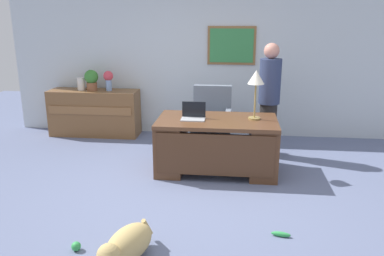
{
  "coord_description": "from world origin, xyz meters",
  "views": [
    {
      "loc": [
        0.53,
        -4.37,
        2.12
      ],
      "look_at": [
        0.01,
        0.3,
        0.75
      ],
      "focal_mm": 36.96,
      "sensor_mm": 36.0,
      "label": 1
    }
  ],
  "objects_px": {
    "armchair": "(212,122)",
    "dog_lying": "(127,245)",
    "dog_toy_ball": "(76,246)",
    "vase_with_flowers": "(108,79)",
    "potted_plant": "(91,79)",
    "credenza": "(95,113)",
    "vase_empty": "(81,84)",
    "dog_toy_bone": "(281,234)",
    "desk_lamp": "(256,80)",
    "desk": "(217,144)",
    "person_standing": "(269,99)",
    "laptop": "(193,115)"
  },
  "relations": [
    {
      "from": "vase_empty",
      "to": "potted_plant",
      "type": "height_order",
      "value": "potted_plant"
    },
    {
      "from": "armchair",
      "to": "dog_lying",
      "type": "xyz_separation_m",
      "value": [
        -0.55,
        -3.04,
        -0.31
      ]
    },
    {
      "from": "desk_lamp",
      "to": "potted_plant",
      "type": "bearing_deg",
      "value": 153.2
    },
    {
      "from": "vase_empty",
      "to": "dog_toy_bone",
      "type": "distance_m",
      "value": 4.55
    },
    {
      "from": "desk_lamp",
      "to": "vase_with_flowers",
      "type": "height_order",
      "value": "desk_lamp"
    },
    {
      "from": "potted_plant",
      "to": "credenza",
      "type": "bearing_deg",
      "value": -4.46
    },
    {
      "from": "armchair",
      "to": "dog_toy_ball",
      "type": "xyz_separation_m",
      "value": [
        -1.06,
        -2.95,
        -0.42
      ]
    },
    {
      "from": "laptop",
      "to": "desk_lamp",
      "type": "distance_m",
      "value": 0.95
    },
    {
      "from": "armchair",
      "to": "laptop",
      "type": "xyz_separation_m",
      "value": [
        -0.19,
        -0.87,
        0.33
      ]
    },
    {
      "from": "desk",
      "to": "person_standing",
      "type": "relative_size",
      "value": 0.95
    },
    {
      "from": "desk_lamp",
      "to": "dog_toy_ball",
      "type": "distance_m",
      "value": 3.0
    },
    {
      "from": "potted_plant",
      "to": "dog_toy_ball",
      "type": "xyz_separation_m",
      "value": [
        1.09,
        -3.56,
        -0.97
      ]
    },
    {
      "from": "vase_with_flowers",
      "to": "potted_plant",
      "type": "xyz_separation_m",
      "value": [
        -0.31,
        0.0,
        -0.01
      ]
    },
    {
      "from": "person_standing",
      "to": "potted_plant",
      "type": "height_order",
      "value": "person_standing"
    },
    {
      "from": "desk",
      "to": "vase_empty",
      "type": "height_order",
      "value": "vase_empty"
    },
    {
      "from": "armchair",
      "to": "dog_lying",
      "type": "relative_size",
      "value": 1.49
    },
    {
      "from": "desk",
      "to": "desk_lamp",
      "type": "distance_m",
      "value": 1.01
    },
    {
      "from": "laptop",
      "to": "vase_with_flowers",
      "type": "bearing_deg",
      "value": 138.07
    },
    {
      "from": "credenza",
      "to": "vase_empty",
      "type": "xyz_separation_m",
      "value": [
        -0.21,
        0.0,
        0.52
      ]
    },
    {
      "from": "vase_with_flowers",
      "to": "potted_plant",
      "type": "distance_m",
      "value": 0.31
    },
    {
      "from": "person_standing",
      "to": "potted_plant",
      "type": "xyz_separation_m",
      "value": [
        -3.02,
        0.74,
        0.13
      ]
    },
    {
      "from": "armchair",
      "to": "dog_lying",
      "type": "distance_m",
      "value": 3.1
    },
    {
      "from": "vase_with_flowers",
      "to": "credenza",
      "type": "bearing_deg",
      "value": -179.74
    },
    {
      "from": "vase_empty",
      "to": "potted_plant",
      "type": "bearing_deg",
      "value": 0.0
    },
    {
      "from": "desk_lamp",
      "to": "dog_toy_bone",
      "type": "xyz_separation_m",
      "value": [
        0.23,
        -1.7,
        -1.24
      ]
    },
    {
      "from": "person_standing",
      "to": "desk_lamp",
      "type": "bearing_deg",
      "value": -109.73
    },
    {
      "from": "desk_lamp",
      "to": "dog_toy_bone",
      "type": "distance_m",
      "value": 2.12
    },
    {
      "from": "armchair",
      "to": "person_standing",
      "type": "bearing_deg",
      "value": -8.51
    },
    {
      "from": "vase_with_flowers",
      "to": "dog_toy_ball",
      "type": "bearing_deg",
      "value": -77.59
    },
    {
      "from": "vase_empty",
      "to": "potted_plant",
      "type": "xyz_separation_m",
      "value": [
        0.19,
        0.0,
        0.09
      ]
    },
    {
      "from": "armchair",
      "to": "vase_empty",
      "type": "distance_m",
      "value": 2.47
    },
    {
      "from": "credenza",
      "to": "desk_lamp",
      "type": "bearing_deg",
      "value": -26.92
    },
    {
      "from": "desk",
      "to": "dog_toy_ball",
      "type": "xyz_separation_m",
      "value": [
        -1.19,
        -2.07,
        -0.36
      ]
    },
    {
      "from": "person_standing",
      "to": "vase_empty",
      "type": "bearing_deg",
      "value": 167.06
    },
    {
      "from": "dog_toy_bone",
      "to": "person_standing",
      "type": "bearing_deg",
      "value": 89.73
    },
    {
      "from": "dog_toy_bone",
      "to": "credenza",
      "type": "bearing_deg",
      "value": 133.92
    },
    {
      "from": "desk",
      "to": "vase_empty",
      "type": "bearing_deg",
      "value": 148.89
    },
    {
      "from": "desk",
      "to": "armchair",
      "type": "xyz_separation_m",
      "value": [
        -0.13,
        0.88,
        0.07
      ]
    },
    {
      "from": "credenza",
      "to": "vase_empty",
      "type": "height_order",
      "value": "vase_empty"
    },
    {
      "from": "desk",
      "to": "dog_lying",
      "type": "bearing_deg",
      "value": -107.46
    },
    {
      "from": "desk",
      "to": "vase_with_flowers",
      "type": "relative_size",
      "value": 4.67
    },
    {
      "from": "dog_lying",
      "to": "dog_toy_bone",
      "type": "xyz_separation_m",
      "value": [
        1.4,
        0.54,
        -0.13
      ]
    },
    {
      "from": "armchair",
      "to": "vase_empty",
      "type": "xyz_separation_m",
      "value": [
        -2.35,
        0.61,
        0.46
      ]
    },
    {
      "from": "vase_with_flowers",
      "to": "potted_plant",
      "type": "height_order",
      "value": "potted_plant"
    },
    {
      "from": "vase_with_flowers",
      "to": "desk_lamp",
      "type": "bearing_deg",
      "value": -29.59
    },
    {
      "from": "vase_empty",
      "to": "dog_toy_ball",
      "type": "relative_size",
      "value": 2.49
    },
    {
      "from": "credenza",
      "to": "armchair",
      "type": "distance_m",
      "value": 2.22
    },
    {
      "from": "dog_toy_bone",
      "to": "dog_lying",
      "type": "bearing_deg",
      "value": -158.8
    },
    {
      "from": "person_standing",
      "to": "dog_toy_bone",
      "type": "height_order",
      "value": "person_standing"
    },
    {
      "from": "dog_lying",
      "to": "dog_toy_ball",
      "type": "xyz_separation_m",
      "value": [
        -0.51,
        0.09,
        -0.11
      ]
    }
  ]
}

